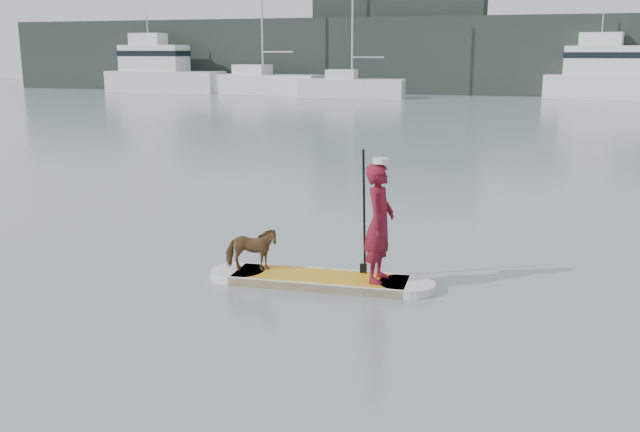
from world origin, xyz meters
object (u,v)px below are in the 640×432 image
(paddler, at_px, (379,223))
(dog, at_px, (251,249))
(sailboat_c, at_px, (351,87))
(sailboat_b, at_px, (262,82))
(motor_yacht_b, at_px, (160,71))
(paddleboard, at_px, (320,280))
(motor_yacht_a, at_px, (614,74))

(paddler, distance_m, dog, 1.95)
(sailboat_c, bearing_deg, dog, -80.99)
(sailboat_b, relative_size, motor_yacht_b, 1.46)
(paddleboard, xyz_separation_m, motor_yacht_b, (-27.80, 44.51, 1.73))
(paddler, height_order, motor_yacht_b, motor_yacht_b)
(paddler, bearing_deg, paddleboard, 95.66)
(paddleboard, distance_m, paddler, 1.23)
(paddler, xyz_separation_m, motor_yacht_b, (-28.64, 44.47, 0.84))
(paddleboard, height_order, dog, dog)
(motor_yacht_b, bearing_deg, sailboat_b, -1.24)
(sailboat_b, bearing_deg, paddler, -60.82)
(paddler, height_order, motor_yacht_a, motor_yacht_a)
(paddleboard, height_order, paddler, paddler)
(sailboat_b, xyz_separation_m, motor_yacht_b, (-9.15, 0.13, 0.81))
(sailboat_c, bearing_deg, sailboat_b, 158.54)
(sailboat_b, bearing_deg, paddleboard, -61.76)
(dog, bearing_deg, sailboat_c, -4.05)
(paddleboard, relative_size, motor_yacht_b, 0.34)
(sailboat_b, distance_m, sailboat_c, 8.38)
(sailboat_b, bearing_deg, dog, -62.93)
(dog, distance_m, motor_yacht_b, 52.01)
(dog, xyz_separation_m, motor_yacht_b, (-26.76, 44.57, 1.34))
(sailboat_b, height_order, motor_yacht_b, sailboat_b)
(paddleboard, height_order, sailboat_b, sailboat_b)
(paddleboard, height_order, sailboat_c, sailboat_c)
(dog, distance_m, sailboat_c, 43.01)
(paddleboard, relative_size, paddler, 1.99)
(sailboat_c, relative_size, motor_yacht_b, 1.13)
(dog, xyz_separation_m, sailboat_b, (-17.62, 44.44, 0.53))
(motor_yacht_a, height_order, motor_yacht_b, motor_yacht_b)
(dog, height_order, sailboat_b, sailboat_b)
(paddler, xyz_separation_m, motor_yacht_a, (6.74, 46.36, 0.78))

